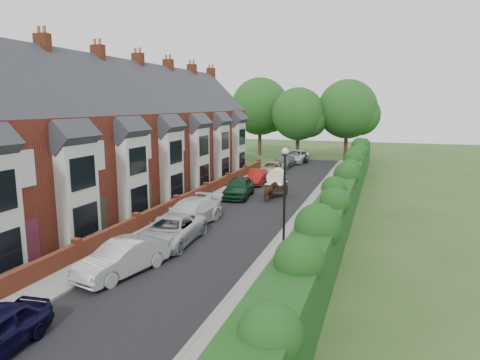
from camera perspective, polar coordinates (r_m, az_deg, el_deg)
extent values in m
plane|color=#2D4C1E|center=(18.60, -7.61, -12.62)|extent=(140.00, 140.00, 0.00)
cube|color=black|center=(28.50, 1.28, -4.43)|extent=(6.00, 58.00, 0.02)
cube|color=gray|center=(27.58, 9.47, -4.95)|extent=(2.20, 58.00, 0.12)
cube|color=gray|center=(29.82, -5.81, -3.72)|extent=(1.70, 58.00, 0.12)
cube|color=gray|center=(27.76, 7.32, -4.79)|extent=(0.18, 58.00, 0.13)
cube|color=gray|center=(29.51, -4.39, -3.84)|extent=(0.18, 58.00, 0.13)
cube|color=#103411|center=(27.09, 13.30, -2.77)|extent=(1.50, 58.00, 2.50)
cube|color=maroon|center=(31.74, -17.69, 2.55)|extent=(8.00, 40.00, 6.50)
cube|color=#26282D|center=(31.50, -18.01, 8.42)|extent=(8.00, 40.20, 8.00)
cube|color=black|center=(19.45, -29.05, -8.42)|extent=(0.06, 1.80, 1.60)
cube|color=#3F2D2D|center=(21.40, -26.06, -7.54)|extent=(0.08, 0.90, 2.10)
cube|color=silver|center=(20.62, -26.95, 1.32)|extent=(0.12, 1.20, 1.60)
cube|color=silver|center=(22.89, -20.73, -2.04)|extent=(0.70, 2.40, 5.20)
cube|color=black|center=(22.93, -19.83, -5.05)|extent=(0.06, 1.80, 1.60)
cube|color=black|center=(22.45, -20.19, 0.88)|extent=(0.06, 1.80, 1.60)
cube|color=#26282D|center=(22.58, -21.50, 5.45)|extent=(1.70, 2.60, 1.70)
cube|color=#3F2D2D|center=(25.03, -18.03, -4.53)|extent=(0.08, 0.90, 2.10)
cube|color=silver|center=(24.34, -18.58, 3.07)|extent=(0.12, 1.20, 1.60)
cube|color=silver|center=(26.86, -14.01, 0.03)|extent=(0.70, 2.40, 5.20)
cube|color=black|center=(26.89, -13.23, -2.53)|extent=(0.06, 1.80, 1.60)
cube|color=black|center=(26.48, -13.44, 2.54)|extent=(0.06, 1.80, 1.60)
cube|color=#26282D|center=(26.60, -14.56, 6.42)|extent=(1.70, 2.60, 1.70)
cube|color=#3F2D2D|center=(29.06, -12.18, -2.26)|extent=(0.08, 0.90, 2.10)
cube|color=silver|center=(28.46, -12.51, 4.30)|extent=(0.12, 1.20, 1.60)
cube|color=silver|center=(31.12, -9.07, 1.55)|extent=(0.70, 2.40, 5.20)
cube|color=black|center=(31.16, -8.41, -0.66)|extent=(0.06, 1.80, 1.60)
cube|color=black|center=(30.80, -8.52, 3.73)|extent=(0.06, 1.80, 1.60)
cube|color=#26282D|center=(30.90, -9.47, 7.08)|extent=(1.70, 2.60, 1.70)
cube|color=#3F2D2D|center=(33.36, -7.80, -0.54)|extent=(0.08, 0.90, 2.10)
cube|color=silver|center=(32.82, -8.00, 5.18)|extent=(0.12, 1.20, 1.60)
cube|color=silver|center=(35.58, -5.34, 2.70)|extent=(0.70, 2.40, 5.20)
cube|color=black|center=(35.61, -4.76, 0.76)|extent=(0.06, 1.80, 1.60)
cube|color=black|center=(35.30, -4.82, 4.61)|extent=(0.06, 1.80, 1.60)
cube|color=#26282D|center=(35.39, -5.64, 7.53)|extent=(1.70, 2.60, 1.70)
cube|color=#3F2D2D|center=(37.83, -4.44, 0.78)|extent=(0.08, 0.90, 2.10)
cube|color=silver|center=(37.35, -4.56, 5.83)|extent=(0.12, 1.20, 1.60)
cube|color=silver|center=(40.17, -2.45, 3.57)|extent=(0.70, 2.40, 5.20)
cube|color=black|center=(40.19, -1.94, 1.86)|extent=(0.06, 1.80, 1.60)
cube|color=black|center=(39.92, -1.96, 5.27)|extent=(0.06, 1.80, 1.60)
cube|color=#26282D|center=(39.99, -2.68, 7.86)|extent=(1.70, 2.60, 1.70)
cube|color=#3F2D2D|center=(42.42, -1.80, 1.82)|extent=(0.08, 0.90, 2.10)
cube|color=silver|center=(41.98, -1.86, 6.33)|extent=(0.12, 1.20, 1.60)
cube|color=silver|center=(44.84, -0.15, 4.26)|extent=(0.70, 2.40, 5.20)
cube|color=black|center=(44.86, 0.30, 2.72)|extent=(0.06, 1.80, 1.60)
cube|color=black|center=(44.62, 0.30, 5.78)|extent=(0.06, 1.80, 1.60)
cube|color=#26282D|center=(44.69, -0.33, 8.10)|extent=(1.70, 2.60, 1.70)
cube|color=#3F2D2D|center=(47.10, 0.32, 2.65)|extent=(0.08, 0.90, 2.10)
cube|color=silver|center=(46.68, 0.30, 6.71)|extent=(0.12, 1.20, 1.60)
cube|color=brown|center=(27.81, -24.80, 15.69)|extent=(0.90, 0.50, 1.60)
cylinder|color=brown|center=(28.07, -25.26, 17.56)|extent=(0.20, 0.20, 0.50)
cylinder|color=brown|center=(27.80, -24.64, 17.69)|extent=(0.20, 0.20, 0.50)
cube|color=brown|center=(31.65, -18.39, 15.30)|extent=(0.90, 0.50, 1.60)
cylinder|color=brown|center=(31.88, -18.79, 16.96)|extent=(0.20, 0.20, 0.50)
cylinder|color=brown|center=(31.64, -18.19, 17.05)|extent=(0.20, 0.20, 0.50)
cube|color=brown|center=(35.78, -13.44, 14.87)|extent=(0.90, 0.50, 1.60)
cylinder|color=brown|center=(35.98, -13.78, 16.35)|extent=(0.20, 0.20, 0.50)
cylinder|color=brown|center=(35.77, -13.22, 16.41)|extent=(0.20, 0.20, 0.50)
cube|color=brown|center=(40.11, -9.55, 14.46)|extent=(0.90, 0.50, 1.60)
cylinder|color=brown|center=(40.29, -9.85, 15.79)|extent=(0.20, 0.20, 0.50)
cylinder|color=brown|center=(40.10, -9.32, 15.83)|extent=(0.20, 0.20, 0.50)
cube|color=brown|center=(44.58, -6.43, 14.08)|extent=(0.90, 0.50, 1.60)
cylinder|color=brown|center=(44.74, -6.70, 15.28)|extent=(0.20, 0.20, 0.50)
cylinder|color=brown|center=(44.57, -6.22, 15.31)|extent=(0.20, 0.20, 0.50)
cube|color=brown|center=(49.15, -3.90, 13.74)|extent=(0.90, 0.50, 1.60)
cylinder|color=brown|center=(49.29, -4.14, 14.83)|extent=(0.20, 0.20, 0.50)
cylinder|color=brown|center=(49.14, -3.69, 14.85)|extent=(0.20, 0.20, 0.50)
cube|color=brown|center=(19.50, -25.61, -11.05)|extent=(0.30, 4.70, 0.90)
cube|color=brown|center=(23.10, -16.93, -7.23)|extent=(0.30, 4.70, 0.90)
cube|color=brown|center=(27.15, -10.81, -4.39)|extent=(0.30, 4.70, 0.90)
cube|color=brown|center=(31.47, -6.36, -2.27)|extent=(0.30, 4.70, 0.90)
cube|color=brown|center=(35.97, -3.00, -0.66)|extent=(0.30, 4.70, 0.90)
cube|color=brown|center=(40.59, -0.41, 0.59)|extent=(0.30, 4.70, 0.90)
cube|color=brown|center=(45.28, 1.66, 1.58)|extent=(0.30, 4.70, 0.90)
cube|color=brown|center=(21.20, -20.90, -8.74)|extent=(0.35, 0.35, 1.10)
cube|color=brown|center=(25.05, -13.63, -5.48)|extent=(0.35, 0.35, 1.10)
cube|color=brown|center=(29.26, -8.42, -3.06)|extent=(0.35, 0.35, 1.10)
cube|color=brown|center=(33.68, -4.57, -1.25)|extent=(0.35, 0.35, 1.10)
cube|color=brown|center=(38.25, -1.63, 0.15)|extent=(0.35, 0.35, 1.10)
cube|color=brown|center=(42.91, 0.68, 1.24)|extent=(0.35, 0.35, 1.10)
cube|color=brown|center=(47.64, 2.54, 2.12)|extent=(0.35, 0.35, 1.10)
cylinder|color=black|center=(20.37, 5.92, -3.45)|extent=(0.12, 0.12, 4.80)
cylinder|color=black|center=(19.95, 6.04, 3.41)|extent=(0.20, 0.20, 0.10)
sphere|color=silver|center=(19.93, 6.05, 3.84)|extent=(0.32, 0.32, 0.32)
cylinder|color=#332316|center=(56.57, 7.68, 5.16)|extent=(0.50, 0.50, 4.75)
sphere|color=#184918|center=(56.38, 7.76, 8.72)|extent=(6.80, 6.80, 6.80)
sphere|color=#184918|center=(56.45, 9.17, 8.01)|extent=(4.76, 4.76, 4.76)
cylinder|color=#332316|center=(57.71, 13.95, 5.30)|extent=(0.50, 0.50, 5.25)
sphere|color=#184918|center=(57.54, 14.12, 9.15)|extent=(7.60, 7.60, 7.60)
sphere|color=#184918|center=(57.74, 15.63, 8.36)|extent=(5.32, 5.32, 5.32)
cylinder|color=#332316|center=(60.84, 2.65, 5.93)|extent=(0.50, 0.50, 5.50)
sphere|color=#184918|center=(60.68, 2.68, 9.77)|extent=(8.00, 8.00, 8.00)
sphere|color=#184918|center=(60.56, 4.23, 9.02)|extent=(5.60, 5.60, 5.60)
imported|color=silver|center=(19.06, -15.42, -9.99)|extent=(2.50, 4.63, 1.45)
imported|color=silver|center=(22.47, -9.24, -6.67)|extent=(2.71, 5.33, 1.44)
imported|color=silver|center=(25.62, -6.73, -4.38)|extent=(2.66, 5.56, 1.56)
imported|color=#0F341E|center=(33.14, -0.17, -0.97)|extent=(2.39, 4.84, 1.59)
imported|color=maroon|center=(38.66, 2.28, 0.42)|extent=(1.76, 4.11, 1.32)
imported|color=#C7B58F|center=(43.51, 4.35, 1.52)|extent=(2.80, 5.18, 1.38)
imported|color=slate|center=(49.10, 5.87, 2.48)|extent=(2.14, 4.88, 1.39)
imported|color=black|center=(54.18, 8.24, 3.12)|extent=(2.05, 4.10, 1.34)
imported|color=#542F1E|center=(31.84, 4.10, -1.62)|extent=(0.91, 1.73, 1.41)
cube|color=black|center=(33.50, 4.87, -0.78)|extent=(1.20, 2.01, 0.50)
cylinder|color=#F6E3BF|center=(33.38, 4.89, 0.40)|extent=(1.31, 1.25, 1.31)
cube|color=#F6E3BF|center=(33.46, 4.88, -0.36)|extent=(1.33, 2.06, 0.04)
cylinder|color=black|center=(34.31, 4.05, -1.20)|extent=(0.08, 0.90, 0.90)
cylinder|color=black|center=(34.01, 6.17, -1.33)|extent=(0.08, 0.90, 0.90)
cylinder|color=black|center=(32.53, 3.81, -1.01)|extent=(0.06, 1.81, 0.06)
cylinder|color=black|center=(32.36, 5.01, -1.08)|extent=(0.06, 1.81, 0.06)
imported|color=white|center=(53.41, 7.40, 3.15)|extent=(3.02, 5.75, 1.54)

